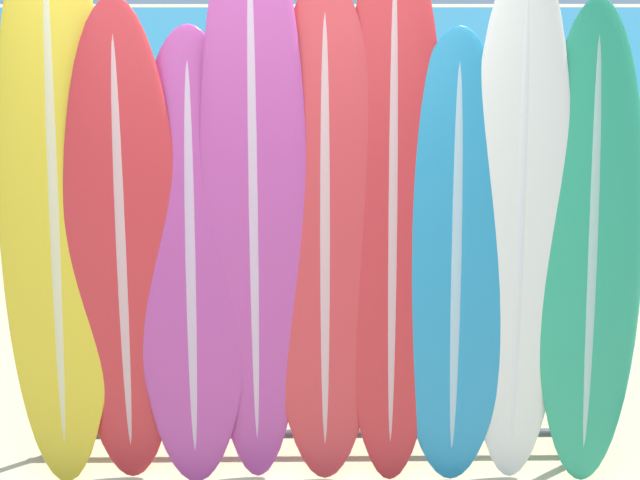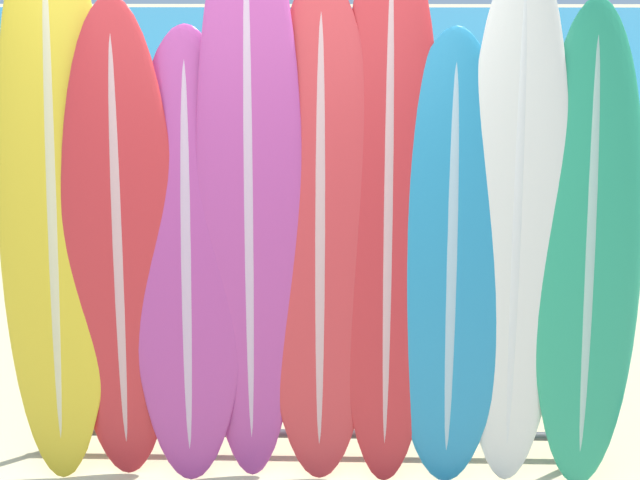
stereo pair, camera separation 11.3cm
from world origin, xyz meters
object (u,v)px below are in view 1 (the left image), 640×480
surfboard_slot_4 (325,236)px  surfboard_slot_7 (518,223)px  surfboard_slot_2 (192,260)px  surfboard_slot_8 (590,246)px  person_far_left (528,126)px  surfboard_rack (321,373)px  person_mid_beach (189,144)px  surfboard_slot_6 (455,261)px  surfboard_slot_5 (392,212)px  surfboard_slot_1 (123,248)px  person_far_right (528,121)px  person_near_water (172,124)px  surfboard_slot_3 (254,202)px  surfboard_slot_0 (56,203)px

surfboard_slot_4 → surfboard_slot_7: (0.89, 0.01, 0.06)m
surfboard_slot_2 → surfboard_slot_8: 1.85m
surfboard_slot_4 → person_far_left: 4.23m
surfboard_rack → surfboard_slot_7: size_ratio=1.16×
surfboard_rack → person_mid_beach: size_ratio=1.56×
surfboard_slot_6 → surfboard_slot_7: bearing=6.9°
surfboard_slot_8 → surfboard_rack: bearing=-179.0°
surfboard_rack → person_mid_beach: 3.21m
surfboard_slot_2 → person_far_left: bearing=55.5°
surfboard_slot_5 → surfboard_slot_1: bearing=-177.8°
person_mid_beach → person_far_right: (3.36, 1.82, -0.14)m
surfboard_slot_4 → surfboard_slot_1: bearing=-178.8°
person_near_water → person_mid_beach: bearing=13.7°
surfboard_slot_6 → surfboard_slot_7: 0.34m
surfboard_slot_1 → surfboard_rack: bearing=-0.8°
person_near_water → surfboard_slot_7: bearing=26.7°
surfboard_slot_1 → surfboard_slot_7: (1.82, 0.03, 0.10)m
person_far_right → person_near_water: bearing=-139.8°
surfboard_slot_8 → person_far_left: (0.74, 3.75, -0.13)m
surfboard_rack → person_far_right: 5.32m
surfboard_slot_5 → person_mid_beach: bearing=115.8°
person_far_left → surfboard_slot_3: bearing=148.5°
person_near_water → person_far_left: size_ratio=0.86×
person_mid_beach → surfboard_slot_1: bearing=-61.3°
surfboard_slot_3 → surfboard_slot_7: size_ratio=1.09×
surfboard_slot_3 → person_near_water: surfboard_slot_3 is taller
surfboard_slot_4 → person_far_left: surfboard_slot_4 is taller
surfboard_slot_2 → surfboard_slot_7: bearing=1.3°
surfboard_slot_2 → surfboard_slot_6: 1.22m
surfboard_slot_1 → surfboard_slot_7: 1.83m
surfboard_slot_4 → person_far_right: bearing=64.6°
surfboard_slot_2 → surfboard_rack: bearing=-0.7°
surfboard_slot_2 → surfboard_slot_4: surfboard_slot_4 is taller
surfboard_slot_8 → surfboard_slot_3: bearing=179.1°
surfboard_rack → surfboard_slot_7: (0.91, 0.04, 0.75)m
surfboard_slot_0 → surfboard_slot_5: surfboard_slot_0 is taller
surfboard_slot_6 → person_far_left: bearing=70.0°
surfboard_slot_1 → surfboard_slot_5: 1.25m
surfboard_rack → person_far_right: person_far_right is taller
person_near_water → person_far_left: person_far_left is taller
surfboard_slot_2 → person_near_water: 4.78m
surfboard_slot_0 → surfboard_rack: bearing=-3.6°
surfboard_slot_1 → person_near_water: surfboard_slot_1 is taller
surfboard_slot_3 → person_mid_beach: (-0.78, 2.93, -0.34)m
surfboard_slot_2 → surfboard_slot_8: surfboard_slot_8 is taller
surfboard_slot_7 → surfboard_slot_0: bearing=179.1°
surfboard_slot_7 → surfboard_slot_3: bearing=179.7°
surfboard_slot_3 → person_mid_beach: 3.05m
surfboard_slot_4 → surfboard_slot_6: (0.60, -0.03, -0.11)m
surfboard_slot_5 → person_near_water: 5.01m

